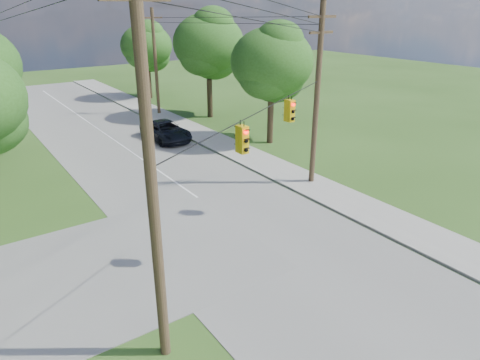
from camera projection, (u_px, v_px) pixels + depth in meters
ground at (285, 305)px, 15.64m from camera, size 140.00×140.00×0.00m
main_road at (249, 233)px, 20.49m from camera, size 10.00×100.00×0.03m
sidewalk_east at (346, 199)px, 24.01m from camera, size 2.60×100.00×0.12m
pole_sw at (150, 167)px, 11.15m from camera, size 2.00×0.32×12.00m
pole_ne at (317, 94)px, 24.35m from camera, size 2.00×0.32×10.50m
pole_north_e at (155, 62)px, 41.20m from camera, size 2.00×0.32×10.00m
power_lines at (167, 27)px, 21.74m from camera, size 13.93×29.62×4.93m
traffic_signals at (269, 123)px, 18.27m from camera, size 4.91×3.27×1.05m
tree_e_near at (272, 62)px, 31.77m from camera, size 6.20×6.20×8.81m
tree_e_mid at (208, 43)px, 39.39m from camera, size 6.60×6.60×9.64m
tree_e_far at (147, 46)px, 48.35m from camera, size 5.80×5.80×8.32m
car_main_north at (166, 131)px, 34.44m from camera, size 2.55×5.50×1.53m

